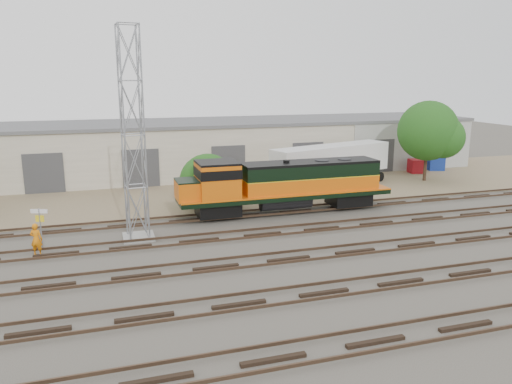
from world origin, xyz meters
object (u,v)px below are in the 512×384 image
object	(u,v)px
locomotive	(282,184)
semi_trailer	(334,161)
signal_tower	(133,139)
worker	(36,239)

from	to	relation	value
locomotive	semi_trailer	bearing A→B (deg)	43.80
signal_tower	semi_trailer	size ratio (longest dim) A/B	1.02
locomotive	worker	size ratio (longest dim) A/B	8.55
locomotive	semi_trailer	size ratio (longest dim) A/B	1.27
signal_tower	semi_trailer	distance (m)	20.88
locomotive	worker	bearing A→B (deg)	-165.52
signal_tower	worker	distance (m)	7.72
locomotive	signal_tower	xyz separation A→B (m)	(-10.36, -2.82, 3.92)
locomotive	worker	xyz separation A→B (m)	(-15.93, -4.11, -1.27)
worker	signal_tower	bearing A→B (deg)	-148.86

